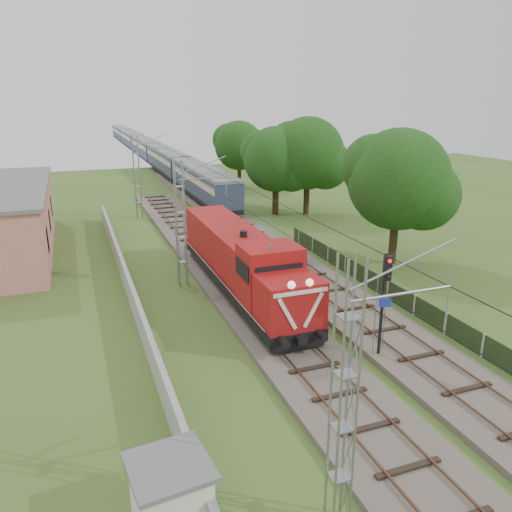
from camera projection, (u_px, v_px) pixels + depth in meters
name	position (u px, v px, depth m)	size (l,w,h in m)	color
ground	(308.00, 367.00, 22.33)	(140.00, 140.00, 0.00)	#3A5720
track_main	(254.00, 305.00, 28.53)	(4.20, 70.00, 0.45)	#6B6054
track_side	(257.00, 239.00, 41.80)	(4.20, 80.00, 0.45)	#6B6054
catenary	(181.00, 224.00, 30.84)	(3.31, 70.00, 8.00)	gray
boundary_wall	(127.00, 281.00, 30.67)	(0.25, 40.00, 1.50)	#9E9E99
fence	(415.00, 305.00, 27.48)	(0.12, 32.00, 1.20)	black
locomotive	(241.00, 260.00, 29.88)	(2.97, 16.95, 4.30)	black
coach_rake	(146.00, 147.00, 95.73)	(2.89, 107.92, 3.34)	black
signal_post	(385.00, 289.00, 21.90)	(0.55, 0.44, 5.11)	black
relay_hut	(171.00, 497.00, 13.61)	(2.36, 2.36, 2.22)	silver
tree_a	(400.00, 181.00, 34.64)	(7.43, 7.07, 9.63)	#3B2E18
tree_b	(309.00, 154.00, 49.82)	(7.56, 7.20, 9.80)	#3B2E18
tree_c	(277.00, 160.00, 50.00)	(6.85, 6.52, 8.87)	#3B2E18
tree_d	(240.00, 146.00, 65.29)	(6.72, 6.40, 8.70)	#3B2E18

